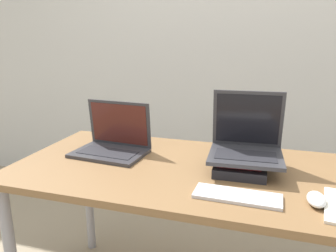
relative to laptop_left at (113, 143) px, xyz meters
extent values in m
cube|color=silver|center=(0.41, 1.23, 0.54)|extent=(8.00, 0.05, 2.70)
cube|color=brown|center=(0.41, -0.08, -0.06)|extent=(1.56, 0.77, 0.03)
cylinder|color=gray|center=(-0.31, 0.24, -0.44)|extent=(0.05, 0.05, 0.73)
cube|color=#333338|center=(0.00, -0.03, -0.04)|extent=(0.36, 0.26, 0.02)
cube|color=#232328|center=(0.00, -0.05, -0.03)|extent=(0.29, 0.14, 0.00)
cube|color=#333338|center=(0.01, 0.07, 0.08)|extent=(0.34, 0.05, 0.23)
cube|color=#4C1E19|center=(0.01, 0.07, 0.08)|extent=(0.31, 0.04, 0.20)
cube|color=black|center=(0.62, -0.04, -0.03)|extent=(0.22, 0.27, 0.04)
cube|color=maroon|center=(0.62, -0.03, 0.00)|extent=(0.18, 0.21, 0.02)
cube|color=#333338|center=(0.64, -0.05, 0.02)|extent=(0.32, 0.27, 0.02)
cube|color=#232328|center=(0.64, -0.07, 0.03)|extent=(0.25, 0.15, 0.00)
cube|color=#333338|center=(0.63, 0.06, 0.15)|extent=(0.30, 0.06, 0.25)
cube|color=black|center=(0.63, 0.05, 0.15)|extent=(0.27, 0.05, 0.22)
cube|color=silver|center=(0.63, -0.30, -0.04)|extent=(0.31, 0.12, 0.01)
cube|color=silver|center=(0.63, -0.30, -0.04)|extent=(0.28, 0.10, 0.00)
ellipsoid|color=white|center=(0.89, -0.27, -0.03)|extent=(0.06, 0.11, 0.04)
camera|label=1|loc=(0.71, -1.38, 0.49)|focal=35.00mm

